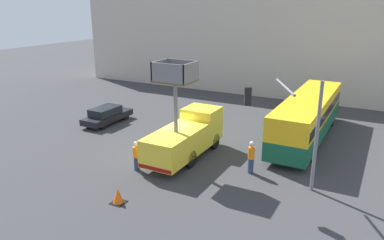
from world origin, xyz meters
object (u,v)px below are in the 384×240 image
at_px(city_bus, 308,115).
at_px(parked_car_curbside, 107,115).
at_px(road_worker_near_truck, 136,156).
at_px(traffic_cone_near_truck, 118,196).
at_px(traffic_light_pole, 292,118).
at_px(utility_truck, 186,134).
at_px(road_worker_directing, 251,157).

relative_size(city_bus, parked_car_curbside, 2.75).
relative_size(road_worker_near_truck, traffic_cone_near_truck, 2.29).
xyz_separation_m(traffic_light_pole, road_worker_near_truck, (-8.35, -1.71, -3.08)).
relative_size(utility_truck, city_bus, 0.54).
xyz_separation_m(traffic_light_pole, road_worker_directing, (-2.34, 1.06, -2.98)).
height_order(city_bus, parked_car_curbside, city_bus).
bearing_deg(traffic_cone_near_truck, road_worker_near_truck, 112.53).
bearing_deg(road_worker_directing, utility_truck, -166.54).
xyz_separation_m(traffic_cone_near_truck, parked_car_curbside, (-8.88, 9.61, 0.33)).
height_order(road_worker_near_truck, traffic_cone_near_truck, road_worker_near_truck).
bearing_deg(traffic_light_pole, parked_car_curbside, 164.45).
height_order(road_worker_directing, parked_car_curbside, road_worker_directing).
relative_size(utility_truck, traffic_cone_near_truck, 8.73).
bearing_deg(parked_car_curbside, road_worker_directing, -13.92).
xyz_separation_m(road_worker_near_truck, traffic_cone_near_truck, (1.46, -3.51, -0.51)).
xyz_separation_m(city_bus, traffic_cone_near_truck, (-6.15, -13.51, -1.45)).
bearing_deg(utility_truck, city_bus, 49.07).
distance_m(road_worker_near_truck, road_worker_directing, 6.62).
relative_size(road_worker_near_truck, parked_car_curbside, 0.39).
distance_m(city_bus, road_worker_near_truck, 12.59).
xyz_separation_m(utility_truck, city_bus, (6.00, 6.92, 0.32)).
bearing_deg(traffic_light_pole, city_bus, 95.12).
distance_m(utility_truck, road_worker_directing, 4.45).
xyz_separation_m(traffic_light_pole, parked_car_curbside, (-15.77, 4.39, -3.26)).
height_order(city_bus, road_worker_near_truck, city_bus).
bearing_deg(parked_car_curbside, utility_truck, -18.56).
distance_m(traffic_light_pole, traffic_cone_near_truck, 9.36).
distance_m(road_worker_directing, traffic_cone_near_truck, 7.78).
relative_size(traffic_light_pole, road_worker_directing, 3.00).
height_order(utility_truck, road_worker_near_truck, utility_truck).
bearing_deg(traffic_cone_near_truck, city_bus, 65.53).
height_order(utility_truck, traffic_light_pole, utility_truck).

